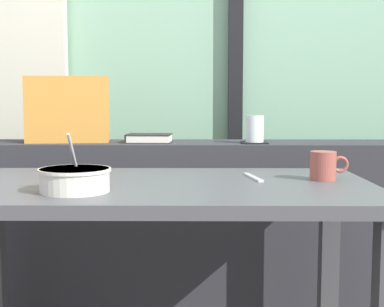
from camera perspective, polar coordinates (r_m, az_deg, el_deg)
outdoor_backdrop at (r=2.82m, az=-0.44°, el=14.82°), size 4.80×0.08×2.80m
curtain_left_panel at (r=2.85m, az=-18.62°, el=11.38°), size 0.56×0.06×2.50m
window_divider_post at (r=2.74m, az=4.61°, el=12.95°), size 0.07×0.05×2.60m
dark_console_ledge at (r=2.24m, az=-0.70°, el=-8.83°), size 2.80×0.30×0.78m
breakfast_table at (r=1.58m, az=-3.94°, el=-6.94°), size 1.24×0.67×0.72m
coaster_square at (r=2.13m, az=6.55°, el=1.13°), size 0.10×0.10×0.00m
juice_glass at (r=2.12m, az=6.56°, el=2.47°), size 0.07×0.07×0.10m
closed_book at (r=2.17m, az=-4.54°, el=1.61°), size 0.18×0.14×0.03m
throw_pillow at (r=2.23m, az=-12.85°, el=4.52°), size 0.33×0.18×0.26m
soup_bowl at (r=1.43m, az=-12.16°, el=-2.72°), size 0.19×0.19×0.15m
fork_utensil at (r=1.65m, az=6.39°, el=-2.48°), size 0.05×0.17×0.01m
ceramic_mug at (r=1.65m, az=13.63°, el=-1.25°), size 0.11×0.08×0.08m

